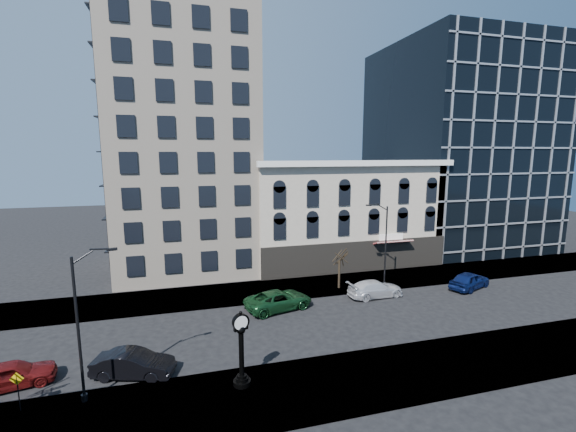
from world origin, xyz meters
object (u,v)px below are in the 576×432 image
object	(u,v)px
street_clock	(241,352)
car_near_a	(11,375)
warning_sign	(17,385)
car_near_b	(133,364)
street_lamp_near	(88,285)

from	to	relation	value
street_clock	car_near_a	world-z (taller)	street_clock
car_near_a	warning_sign	bearing A→B (deg)	-165.29
car_near_b	street_clock	bearing A→B (deg)	-97.38
warning_sign	car_near_a	distance (m)	3.09
street_lamp_near	car_near_b	world-z (taller)	street_lamp_near
street_clock	warning_sign	world-z (taller)	street_clock
street_clock	car_near_b	size ratio (longest dim) A/B	0.94
car_near_a	street_lamp_near	bearing A→B (deg)	-128.66
warning_sign	car_near_a	xyz separation A→B (m)	(-1.33, 2.66, -0.82)
warning_sign	car_near_b	xyz separation A→B (m)	(5.29, 1.98, -0.81)
warning_sign	street_lamp_near	bearing A→B (deg)	10.47
street_clock	warning_sign	size ratio (longest dim) A/B	2.09
street_clock	car_near_a	distance (m)	13.27
street_clock	warning_sign	xyz separation A→B (m)	(-11.41, 0.79, -0.55)
car_near_a	car_near_b	bearing A→B (deg)	-107.72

